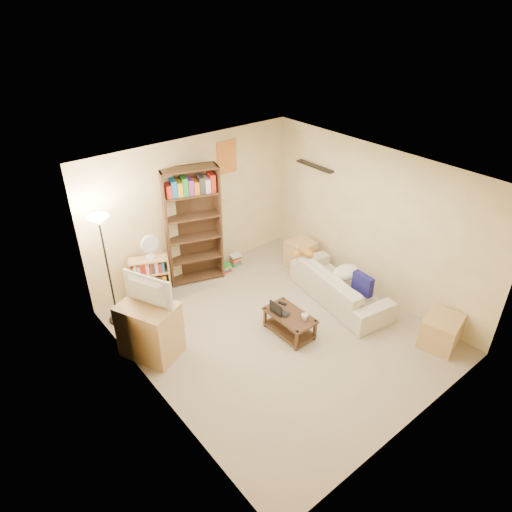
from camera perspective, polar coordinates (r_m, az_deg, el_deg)
name	(u,v)px	position (r m, az deg, el deg)	size (l,w,h in m)	color
room	(282,239)	(6.15, 3.26, 2.17)	(4.50, 4.54, 2.52)	tan
sofa	(340,286)	(7.68, 10.47, -3.69)	(1.04, 1.99, 0.55)	beige
navy_pillow	(363,284)	(7.35, 13.19, -3.41)	(0.36, 0.11, 0.33)	navy
cream_blanket	(346,272)	(7.68, 11.19, -2.02)	(0.51, 0.36, 0.22)	silver
tabby_cat	(304,252)	(7.84, 6.01, 0.50)	(0.44, 0.21, 0.15)	orange
coffee_table	(290,322)	(6.93, 4.23, -8.18)	(0.45, 0.80, 0.35)	#3E2D18
laptop	(281,311)	(6.89, 3.19, -6.82)	(0.28, 0.35, 0.02)	black
laptop_screen	(276,308)	(6.77, 2.49, -6.57)	(0.01, 0.26, 0.18)	white
mug	(305,317)	(6.73, 6.10, -7.61)	(0.12, 0.12, 0.09)	white
tv_remote	(282,303)	(7.03, 3.32, -5.94)	(0.04, 0.14, 0.02)	black
tv_stand	(150,330)	(6.62, -13.10, -8.97)	(0.55, 0.78, 0.83)	tan
television	(144,293)	(6.24, -13.79, -4.46)	(0.41, 0.74, 0.44)	black
tall_bookshelf	(193,224)	(7.77, -7.89, 4.03)	(0.99, 0.59, 2.08)	#472C1B
short_bookshelf	(151,280)	(7.67, -13.02, -2.92)	(0.68, 0.49, 0.81)	tan
desk_fan	(150,246)	(7.32, -13.14, 1.22)	(0.29, 0.16, 0.42)	white
floor_lamp	(102,240)	(6.83, -18.66, 1.93)	(0.31, 0.31, 1.82)	black
side_table	(301,254)	(8.50, 5.59, 0.25)	(0.45, 0.45, 0.52)	tan
end_cabinet	(441,331)	(7.22, 22.12, -8.71)	(0.57, 0.48, 0.48)	#DCBA6B
book_stacks	(231,263)	(8.51, -3.16, -0.88)	(0.51, 0.26, 0.21)	red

